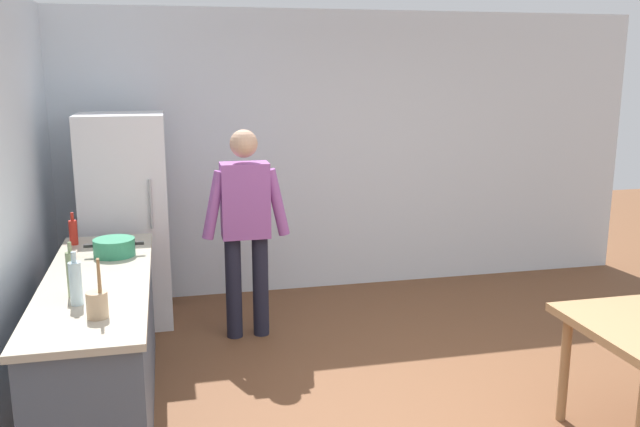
# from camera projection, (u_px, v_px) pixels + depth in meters

# --- Properties ---
(wall_back) EXTENTS (6.40, 0.12, 2.70)m
(wall_back) POSITION_uv_depth(u_px,v_px,m) (327.00, 153.00, 6.57)
(wall_back) COLOR silver
(wall_back) RESTS_ON ground_plane
(kitchen_counter) EXTENTS (0.64, 2.20, 0.90)m
(kitchen_counter) POSITION_uv_depth(u_px,v_px,m) (101.00, 346.00, 4.23)
(kitchen_counter) COLOR #4C5666
(kitchen_counter) RESTS_ON ground_plane
(refrigerator) EXTENTS (0.70, 0.67, 1.80)m
(refrigerator) POSITION_uv_depth(u_px,v_px,m) (126.00, 221.00, 5.67)
(refrigerator) COLOR white
(refrigerator) RESTS_ON ground_plane
(person) EXTENTS (0.70, 0.22, 1.70)m
(person) POSITION_uv_depth(u_px,v_px,m) (246.00, 220.00, 5.34)
(person) COLOR #1E1E2D
(person) RESTS_ON ground_plane
(cooking_pot) EXTENTS (0.40, 0.28, 0.12)m
(cooking_pot) POSITION_uv_depth(u_px,v_px,m) (114.00, 247.00, 4.61)
(cooking_pot) COLOR #2D845B
(cooking_pot) RESTS_ON kitchen_counter
(utensil_jar) EXTENTS (0.11, 0.11, 0.32)m
(utensil_jar) POSITION_uv_depth(u_px,v_px,m) (97.00, 303.00, 3.47)
(utensil_jar) COLOR tan
(utensil_jar) RESTS_ON kitchen_counter
(bottle_sauce_red) EXTENTS (0.06, 0.06, 0.24)m
(bottle_sauce_red) POSITION_uv_depth(u_px,v_px,m) (73.00, 232.00, 4.89)
(bottle_sauce_red) COLOR #B22319
(bottle_sauce_red) RESTS_ON kitchen_counter
(bottle_water_clear) EXTENTS (0.07, 0.07, 0.30)m
(bottle_water_clear) POSITION_uv_depth(u_px,v_px,m) (76.00, 283.00, 3.65)
(bottle_water_clear) COLOR silver
(bottle_water_clear) RESTS_ON kitchen_counter
(bottle_vinegar_tall) EXTENTS (0.06, 0.06, 0.32)m
(bottle_vinegar_tall) POSITION_uv_depth(u_px,v_px,m) (72.00, 274.00, 3.77)
(bottle_vinegar_tall) COLOR gray
(bottle_vinegar_tall) RESTS_ON kitchen_counter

